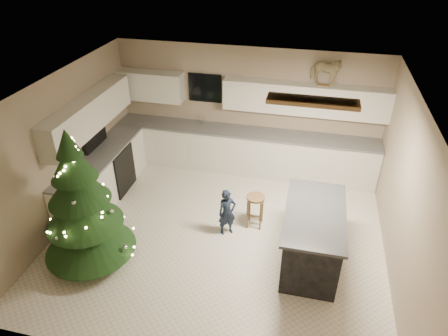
{
  "coord_description": "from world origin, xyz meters",
  "views": [
    {
      "loc": [
        1.28,
        -5.13,
        4.63
      ],
      "look_at": [
        0.0,
        0.35,
        1.15
      ],
      "focal_mm": 32.0,
      "sensor_mm": 36.0,
      "label": 1
    }
  ],
  "objects": [
    {
      "name": "ground_plane",
      "position": [
        0.0,
        0.0,
        0.0
      ],
      "size": [
        5.5,
        5.5,
        0.0
      ],
      "primitive_type": "plane",
      "color": "beige"
    },
    {
      "name": "bar_stool",
      "position": [
        0.55,
        0.4,
        0.46
      ],
      "size": [
        0.32,
        0.32,
        0.62
      ],
      "rotation": [
        0.0,
        0.0,
        -0.09
      ],
      "color": "brown",
      "rests_on": "ground_plane"
    },
    {
      "name": "cabinetry",
      "position": [
        -0.91,
        1.65,
        0.76
      ],
      "size": [
        5.5,
        3.2,
        2.0
      ],
      "color": "silver",
      "rests_on": "ground_plane"
    },
    {
      "name": "christmas_tree",
      "position": [
        -1.85,
        -1.01,
        0.95
      ],
      "size": [
        1.45,
        1.4,
        2.31
      ],
      "rotation": [
        0.0,
        0.0,
        0.22
      ],
      "color": "#3F2816",
      "rests_on": "ground_plane"
    },
    {
      "name": "toddler",
      "position": [
        0.11,
        0.09,
        0.43
      ],
      "size": [
        0.38,
        0.35,
        0.87
      ],
      "primitive_type": "imported",
      "rotation": [
        0.0,
        0.0,
        0.59
      ],
      "color": "#121B32",
      "rests_on": "ground_plane"
    },
    {
      "name": "room_shell",
      "position": [
        0.02,
        0.0,
        1.75
      ],
      "size": [
        5.52,
        5.02,
        2.61
      ],
      "color": "#A19481",
      "rests_on": "ground_plane"
    },
    {
      "name": "island",
      "position": [
        1.54,
        -0.25,
        0.48
      ],
      "size": [
        0.9,
        1.7,
        0.95
      ],
      "color": "black",
      "rests_on": "ground_plane"
    },
    {
      "name": "rocking_horse",
      "position": [
        1.47,
        2.33,
        2.28
      ],
      "size": [
        0.67,
        0.44,
        0.54
      ],
      "rotation": [
        0.0,
        0.0,
        1.29
      ],
      "color": "brown",
      "rests_on": "cabinetry"
    }
  ]
}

